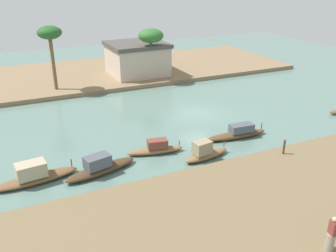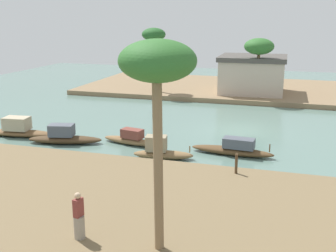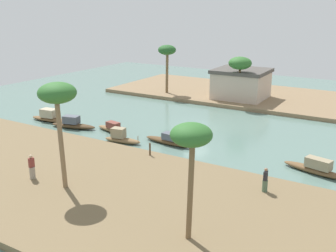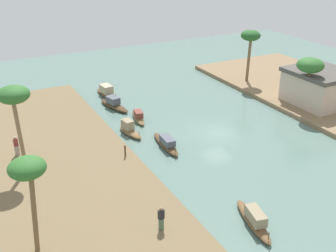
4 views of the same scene
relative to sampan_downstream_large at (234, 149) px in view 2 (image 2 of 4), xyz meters
The scene contains 14 objects.
river_water 5.71m from the sampan_downstream_large, 93.69° to the left, with size 71.58×71.58×0.00m, color slate.
riverbank_left 10.88m from the sampan_downstream_large, 91.93° to the right, with size 38.46×15.13×0.45m, color brown.
riverbank_right 22.25m from the sampan_downstream_large, 90.95° to the left, with size 38.46×15.13×0.45m, color #846B4C.
sampan_downstream_large is the anchor object (origin of this frame).
sampan_midstream 4.39m from the sampan_downstream_large, 154.63° to the right, with size 3.62×1.51×1.35m.
sampan_with_tall_canopy 14.73m from the sampan_downstream_large, behind, with size 5.07×1.77×1.34m.
sampan_with_red_awning 10.94m from the sampan_downstream_large, behind, with size 4.95×2.25×1.26m.
sampan_near_left_bank 6.69m from the sampan_downstream_large, behind, with size 4.05×1.59×1.03m.
person_on_near_bank 12.72m from the sampan_downstream_large, 106.87° to the right, with size 0.46×0.46×1.73m.
mooring_post 4.30m from the sampan_downstream_large, 80.44° to the right, with size 0.14×0.14×1.01m, color #4C3823.
palm_tree_left_near 13.55m from the sampan_downstream_large, 93.72° to the right, with size 2.39×2.39×6.98m.
palm_tree_right_tall 17.29m from the sampan_downstream_large, 90.94° to the left, with size 2.77×2.77×5.57m.
palm_tree_right_short 20.94m from the sampan_downstream_large, 122.26° to the left, with size 2.39×2.39×6.41m.
riverside_building 19.33m from the sampan_downstream_large, 93.00° to the left, with size 6.69×6.19×3.69m.
Camera 2 is at (3.60, -29.91, 8.11)m, focal length 45.48 mm.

